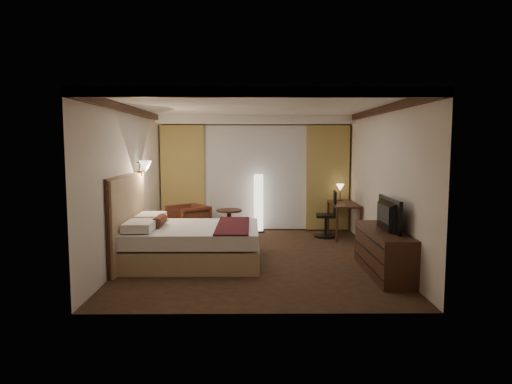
{
  "coord_description": "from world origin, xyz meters",
  "views": [
    {
      "loc": [
        -0.07,
        -8.07,
        2.04
      ],
      "look_at": [
        0.0,
        0.4,
        1.15
      ],
      "focal_mm": 32.0,
      "sensor_mm": 36.0,
      "label": 1
    }
  ],
  "objects_px": {
    "desk": "(344,220)",
    "dresser": "(383,252)",
    "office_chair": "(326,214)",
    "floor_lamp": "(259,203)",
    "television": "(383,210)",
    "bed": "(194,244)",
    "armchair": "(188,219)",
    "side_table": "(229,223)"
  },
  "relations": [
    {
      "from": "bed",
      "to": "office_chair",
      "type": "relative_size",
      "value": 2.17
    },
    {
      "from": "bed",
      "to": "television",
      "type": "distance_m",
      "value": 3.2
    },
    {
      "from": "bed",
      "to": "desk",
      "type": "relative_size",
      "value": 1.83
    },
    {
      "from": "side_table",
      "to": "desk",
      "type": "bearing_deg",
      "value": 1.32
    },
    {
      "from": "television",
      "to": "dresser",
      "type": "bearing_deg",
      "value": -90.11
    },
    {
      "from": "bed",
      "to": "desk",
      "type": "height_order",
      "value": "desk"
    },
    {
      "from": "side_table",
      "to": "floor_lamp",
      "type": "relative_size",
      "value": 0.45
    },
    {
      "from": "armchair",
      "to": "office_chair",
      "type": "relative_size",
      "value": 0.75
    },
    {
      "from": "desk",
      "to": "office_chair",
      "type": "height_order",
      "value": "office_chair"
    },
    {
      "from": "armchair",
      "to": "side_table",
      "type": "distance_m",
      "value": 0.92
    },
    {
      "from": "desk",
      "to": "floor_lamp",
      "type": "bearing_deg",
      "value": 163.58
    },
    {
      "from": "television",
      "to": "floor_lamp",
      "type": "bearing_deg",
      "value": 28.62
    },
    {
      "from": "side_table",
      "to": "television",
      "type": "relative_size",
      "value": 0.58
    },
    {
      "from": "dresser",
      "to": "side_table",
      "type": "bearing_deg",
      "value": 132.16
    },
    {
      "from": "side_table",
      "to": "floor_lamp",
      "type": "height_order",
      "value": "floor_lamp"
    },
    {
      "from": "armchair",
      "to": "desk",
      "type": "relative_size",
      "value": 0.64
    },
    {
      "from": "desk",
      "to": "armchair",
      "type": "bearing_deg",
      "value": 179.05
    },
    {
      "from": "bed",
      "to": "office_chair",
      "type": "xyz_separation_m",
      "value": [
        2.62,
        2.14,
        0.19
      ]
    },
    {
      "from": "armchair",
      "to": "bed",
      "type": "bearing_deg",
      "value": -27.05
    },
    {
      "from": "dresser",
      "to": "office_chair",
      "type": "bearing_deg",
      "value": 99.03
    },
    {
      "from": "armchair",
      "to": "floor_lamp",
      "type": "relative_size",
      "value": 0.57
    },
    {
      "from": "floor_lamp",
      "to": "dresser",
      "type": "distance_m",
      "value": 3.97
    },
    {
      "from": "desk",
      "to": "television",
      "type": "bearing_deg",
      "value": -89.61
    },
    {
      "from": "side_table",
      "to": "desk",
      "type": "distance_m",
      "value": 2.53
    },
    {
      "from": "armchair",
      "to": "office_chair",
      "type": "distance_m",
      "value": 3.04
    },
    {
      "from": "desk",
      "to": "dresser",
      "type": "distance_m",
      "value": 2.9
    },
    {
      "from": "armchair",
      "to": "office_chair",
      "type": "height_order",
      "value": "office_chair"
    },
    {
      "from": "bed",
      "to": "dresser",
      "type": "height_order",
      "value": "dresser"
    },
    {
      "from": "bed",
      "to": "dresser",
      "type": "xyz_separation_m",
      "value": [
        3.07,
        -0.71,
        0.03
      ]
    },
    {
      "from": "floor_lamp",
      "to": "bed",
      "type": "bearing_deg",
      "value": -112.72
    },
    {
      "from": "floor_lamp",
      "to": "television",
      "type": "relative_size",
      "value": 1.27
    },
    {
      "from": "office_chair",
      "to": "dresser",
      "type": "bearing_deg",
      "value": -74.8
    },
    {
      "from": "office_chair",
      "to": "television",
      "type": "bearing_deg",
      "value": -75.39
    },
    {
      "from": "floor_lamp",
      "to": "desk",
      "type": "bearing_deg",
      "value": -16.42
    },
    {
      "from": "side_table",
      "to": "floor_lamp",
      "type": "distance_m",
      "value": 0.97
    },
    {
      "from": "floor_lamp",
      "to": "armchair",
      "type": "bearing_deg",
      "value": -162.46
    },
    {
      "from": "dresser",
      "to": "bed",
      "type": "bearing_deg",
      "value": 166.97
    },
    {
      "from": "armchair",
      "to": "television",
      "type": "bearing_deg",
      "value": 11.89
    },
    {
      "from": "desk",
      "to": "dresser",
      "type": "relative_size",
      "value": 0.67
    },
    {
      "from": "dresser",
      "to": "television",
      "type": "relative_size",
      "value": 1.7
    },
    {
      "from": "floor_lamp",
      "to": "office_chair",
      "type": "height_order",
      "value": "floor_lamp"
    },
    {
      "from": "office_chair",
      "to": "floor_lamp",
      "type": "bearing_deg",
      "value": 163.91
    }
  ]
}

